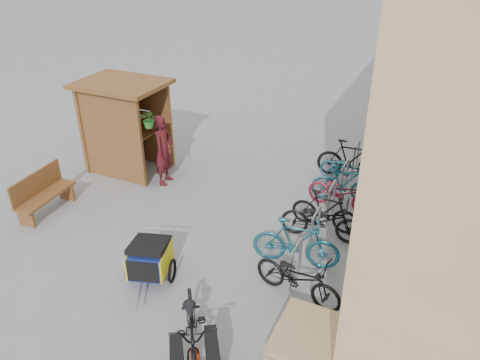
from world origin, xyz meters
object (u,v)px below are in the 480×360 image
at_px(bike_1, 296,243).
at_px(cargo_bike, 193,331).
at_px(bike_7, 351,160).
at_px(pallet_stack, 308,341).
at_px(kiosk, 122,114).
at_px(bike_3, 325,210).
at_px(shopping_carts, 395,132).
at_px(bike_0, 298,277).
at_px(bench, 42,193).
at_px(bike_6, 349,171).
at_px(bike_2, 322,220).
at_px(bike_4, 342,193).
at_px(person_kiosk, 163,150).
at_px(child_trailer, 150,258).
at_px(bike_5, 343,183).

bearing_deg(bike_1, cargo_bike, 156.83).
height_order(bike_1, bike_7, bike_7).
height_order(pallet_stack, bike_7, bike_7).
relative_size(kiosk, bike_3, 1.69).
height_order(shopping_carts, bike_3, shopping_carts).
bearing_deg(pallet_stack, bike_0, 116.83).
bearing_deg(bench, kiosk, 77.06).
distance_m(bike_1, bike_6, 3.48).
bearing_deg(cargo_bike, bike_2, 43.60).
bearing_deg(bike_6, bike_4, -159.19).
distance_m(person_kiosk, bike_6, 4.62).
bearing_deg(cargo_bike, bike_1, 42.92).
height_order(bench, bike_6, bench).
distance_m(bike_3, bike_4, 0.93).
xyz_separation_m(kiosk, shopping_carts, (6.28, 4.11, -0.95)).
relative_size(bench, cargo_bike, 0.80).
xyz_separation_m(bench, bike_4, (6.09, 2.96, -0.07)).
height_order(cargo_bike, person_kiosk, person_kiosk).
xyz_separation_m(bench, bike_3, (5.96, 2.04, -0.05)).
bearing_deg(bench, child_trailer, -18.51).
bearing_deg(bike_3, bike_4, -5.73).
relative_size(child_trailer, bike_6, 0.91).
height_order(bike_1, bike_4, bike_1).
xyz_separation_m(pallet_stack, child_trailer, (-3.15, 0.41, 0.27)).
xyz_separation_m(shopping_carts, cargo_bike, (-1.55, -8.77, -0.10)).
relative_size(kiosk, bike_5, 1.66).
xyz_separation_m(person_kiosk, bike_6, (4.26, 1.74, -0.48)).
height_order(child_trailer, bike_5, bike_5).
height_order(cargo_bike, bike_2, cargo_bike).
relative_size(kiosk, bike_2, 1.44).
bearing_deg(bike_0, shopping_carts, 6.82).
bearing_deg(bike_0, bike_1, 32.69).
xyz_separation_m(shopping_carts, bike_1, (-0.88, -6.05, -0.09)).
bearing_deg(bike_2, bike_5, -8.40).
bearing_deg(bike_7, bike_6, -174.43).
bearing_deg(shopping_carts, bike_6, -104.84).
bearing_deg(bike_4, kiosk, 102.04).
xyz_separation_m(bike_2, bike_6, (-0.02, 2.42, -0.03)).
distance_m(kiosk, child_trailer, 4.79).
relative_size(pallet_stack, bike_1, 0.71).
bearing_deg(bench, bike_4, 21.96).
height_order(bench, bike_0, bench).
bearing_deg(shopping_carts, person_kiosk, -138.88).
relative_size(shopping_carts, cargo_bike, 0.99).
bearing_deg(bike_7, bike_5, -178.56).
height_order(person_kiosk, bike_3, person_kiosk).
relative_size(bike_1, bike_4, 1.04).
relative_size(child_trailer, bike_0, 0.89).
relative_size(kiosk, pallet_stack, 2.08).
distance_m(bike_2, bike_3, 0.39).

